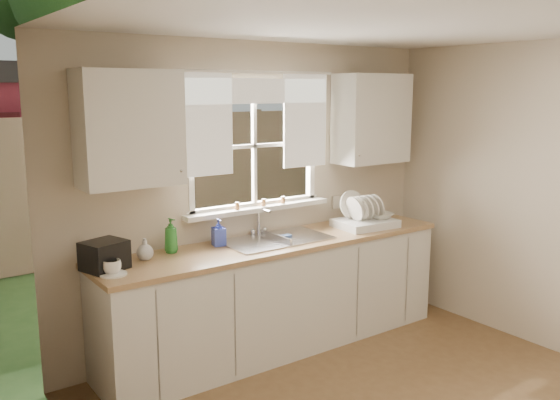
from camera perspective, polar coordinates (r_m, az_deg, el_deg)
room_walls at (r=3.48m, az=16.71°, el=-4.48°), size 3.62×4.02×2.50m
ceiling at (r=3.43m, az=16.99°, el=16.59°), size 3.60×4.00×0.02m
window at (r=4.94m, az=-2.37°, el=3.30°), size 1.38×0.16×1.06m
curtains at (r=4.86m, az=-2.08°, el=8.48°), size 1.50×0.03×0.81m
base_cabinets at (r=4.93m, az=-0.21°, el=-9.29°), size 3.00×0.62×0.87m
countertop at (r=4.80m, az=-0.21°, el=-4.18°), size 3.04×0.65×0.04m
upper_cabinet_left at (r=4.22m, az=-14.32°, el=6.69°), size 0.70×0.33×0.80m
upper_cabinet_right at (r=5.49m, az=8.81°, el=7.75°), size 0.70×0.33×0.80m
wall_outlet at (r=5.52m, az=5.41°, el=-0.22°), size 0.08×0.01×0.12m
sill_jars at (r=4.95m, az=-1.77°, el=-0.26°), size 0.50×0.04×0.06m
backyard at (r=11.09m, az=-19.09°, el=17.08°), size 20.00×10.00×6.13m
sink at (r=4.83m, az=-0.43°, el=-4.69°), size 0.88×0.52×0.40m
dish_rack at (r=5.30m, az=8.14°, el=-1.83°), size 0.54×0.42×0.32m
bowl at (r=5.36m, az=9.64°, el=-1.48°), size 0.24×0.24×0.05m
soap_bottle_a at (r=4.50m, az=-10.46°, el=-3.39°), size 0.12×0.12×0.26m
soap_bottle_b at (r=4.65m, az=-5.92°, el=-3.11°), size 0.11×0.12×0.21m
soap_bottle_c at (r=4.36m, az=-12.88°, el=-4.64°), size 0.12×0.12×0.16m
saucer at (r=4.08m, az=-15.75°, el=-6.88°), size 0.18×0.18×0.01m
cup at (r=4.09m, az=-15.88°, el=-6.24°), size 0.13×0.13×0.10m
black_appliance at (r=4.20m, az=-16.54°, el=-5.13°), size 0.33×0.30×0.20m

